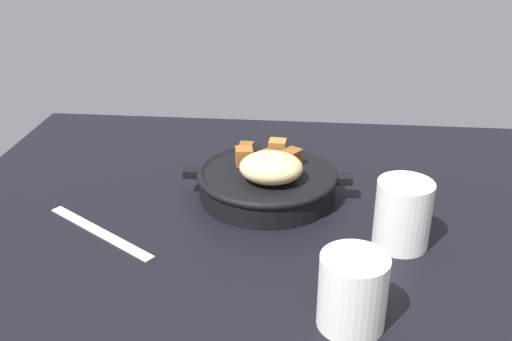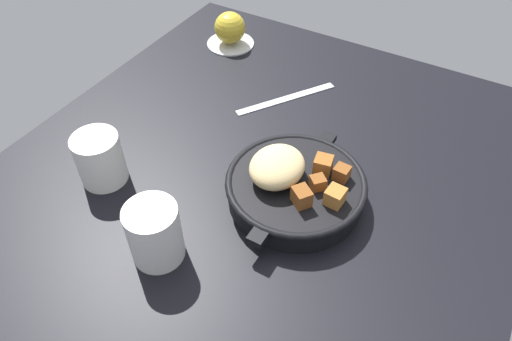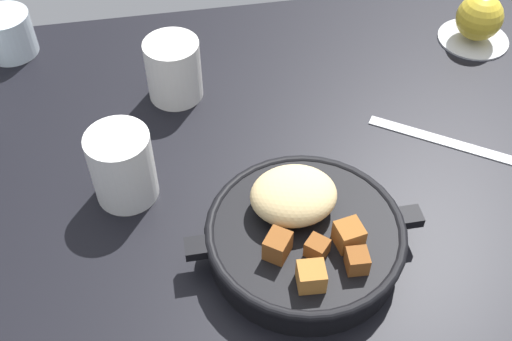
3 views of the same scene
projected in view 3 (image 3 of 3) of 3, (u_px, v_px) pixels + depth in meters
ground_plane at (259, 208)px, 76.84cm from camera, size 106.61×83.90×2.40cm
cast_iron_skillet at (304, 233)px, 69.05cm from camera, size 26.38×22.10×8.67cm
saucer_plate at (473, 38)px, 97.60cm from camera, size 10.81×10.81×0.60cm
red_apple at (480, 17)px, 94.79cm from camera, size 6.99×6.99×6.99cm
butter_knife at (450, 142)px, 82.54cm from camera, size 18.77×13.41×0.36cm
white_creamer_pitcher at (122, 166)px, 73.51cm from camera, size 7.52×7.52×9.42cm
ceramic_mug_white at (174, 70)px, 86.01cm from camera, size 7.55×7.55×8.73cm
water_glass_short at (8, 34)px, 93.38cm from camera, size 7.66×7.66×6.51cm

